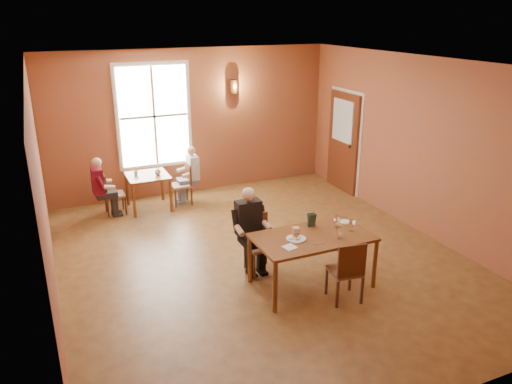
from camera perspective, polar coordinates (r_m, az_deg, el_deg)
name	(u,v)px	position (r m, az deg, el deg)	size (l,w,h in m)	color
ground	(261,258)	(7.94, 0.59, -7.60)	(6.00, 7.00, 0.01)	brown
wall_back	(192,122)	(10.56, -7.30, 7.91)	(6.00, 0.04, 3.00)	brown
wall_front	(427,276)	(4.65, 18.91, -9.05)	(6.00, 0.04, 3.00)	brown
wall_left	(43,196)	(6.77, -23.19, -0.43)	(0.04, 7.00, 3.00)	brown
wall_right	(422,147)	(8.98, 18.41, 4.93)	(0.04, 7.00, 3.00)	brown
ceiling	(262,63)	(7.07, 0.67, 14.50)	(6.00, 7.00, 0.04)	white
window	(154,116)	(10.28, -11.58, 8.48)	(1.36, 0.10, 1.96)	white
door	(343,142)	(10.81, 9.88, 5.62)	(0.12, 1.04, 2.10)	maroon
wall_sconce	(234,86)	(10.63, -2.56, 11.97)	(0.16, 0.16, 0.28)	brown
main_table	(312,261)	(7.10, 6.38, -7.79)	(1.62, 0.91, 0.76)	brown
chair_diner_main	(260,245)	(7.39, 0.49, -6.05)	(0.38, 0.38, 0.87)	#3E2315
diner_main	(261,235)	(7.29, 0.59, -4.89)	(0.49, 0.49, 1.22)	#41291C
chair_empty	(345,270)	(6.80, 10.12, -8.74)	(0.39, 0.39, 0.88)	#5D3613
plate_food	(296,238)	(6.81, 4.60, -5.30)	(0.27, 0.27, 0.04)	white
sandwich	(296,232)	(6.91, 4.58, -4.59)	(0.09, 0.08, 0.10)	tan
goblet_a	(336,221)	(7.22, 9.18, -3.28)	(0.08, 0.08, 0.19)	white
goblet_b	(352,225)	(7.12, 10.90, -3.72)	(0.08, 0.08, 0.20)	white
goblet_c	(339,232)	(6.88, 9.46, -4.56)	(0.07, 0.07, 0.18)	white
menu_stand	(312,220)	(7.20, 6.38, -3.18)	(0.12, 0.06, 0.20)	#233D2D
knife	(319,244)	(6.71, 7.22, -5.92)	(0.19, 0.02, 0.00)	silver
napkin	(290,247)	(6.59, 3.88, -6.30)	(0.16, 0.16, 0.01)	white
side_plate	(346,222)	(7.44, 10.20, -3.38)	(0.17, 0.17, 0.01)	silver
second_table	(149,192)	(9.98, -12.17, 0.02)	(0.78, 0.78, 0.69)	brown
chair_diner_white	(181,184)	(10.10, -8.60, 0.88)	(0.36, 0.36, 0.82)	brown
diner_white	(182,177)	(10.06, -8.47, 1.67)	(0.44, 0.44, 1.11)	silver
chair_diner_maroon	(114,194)	(9.87, -15.87, -0.18)	(0.36, 0.36, 0.81)	#57331E
diner_maroon	(112,186)	(9.82, -16.13, 0.67)	(0.45, 0.45, 1.13)	maroon
cup_a	(158,173)	(9.82, -11.17, 2.18)	(0.11, 0.11, 0.09)	silver
cup_b	(136,173)	(9.92, -13.57, 2.17)	(0.09, 0.09, 0.09)	silver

